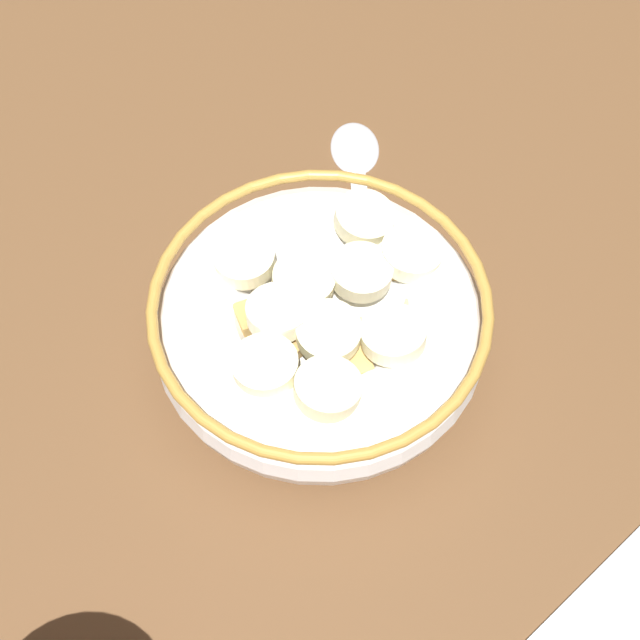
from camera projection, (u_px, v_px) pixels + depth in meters
ground_plane at (320, 357)px, 46.42cm from camera, size 133.15×133.15×2.00cm
cereal_bowl at (320, 321)px, 43.15cm from camera, size 17.49×17.49×6.04cm
spoon at (357, 162)px, 52.32cm from camera, size 9.49×12.36×0.80cm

